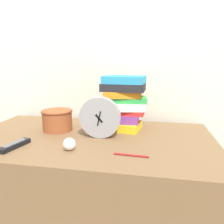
{
  "coord_description": "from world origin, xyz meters",
  "views": [
    {
      "loc": [
        0.3,
        -0.66,
        1.14
      ],
      "look_at": [
        0.1,
        0.43,
        0.89
      ],
      "focal_mm": 35.0,
      "sensor_mm": 36.0,
      "label": 1
    }
  ],
  "objects": [
    {
      "name": "book_stack",
      "position": [
        0.15,
        0.52,
        0.93
      ],
      "size": [
        0.26,
        0.22,
        0.29
      ],
      "color": "yellow",
      "rests_on": "desk"
    },
    {
      "name": "desk_clock",
      "position": [
        0.06,
        0.35,
        0.88
      ],
      "size": [
        0.2,
        0.04,
        0.2
      ],
      "color": "#99999E",
      "rests_on": "desk"
    },
    {
      "name": "tv_remote",
      "position": [
        -0.28,
        0.15,
        0.79
      ],
      "size": [
        0.07,
        0.16,
        0.02
      ],
      "color": "black",
      "rests_on": "desk"
    },
    {
      "name": "wall_back",
      "position": [
        0.0,
        0.76,
        1.2
      ],
      "size": [
        6.0,
        0.04,
        2.4
      ],
      "color": "silver",
      "rests_on": "ground_plane"
    },
    {
      "name": "pen",
      "position": [
        0.23,
        0.15,
        0.78
      ],
      "size": [
        0.14,
        0.02,
        0.01
      ],
      "color": "#B21E1E",
      "rests_on": "desk"
    },
    {
      "name": "crumpled_paper_ball",
      "position": [
        -0.03,
        0.16,
        0.8
      ],
      "size": [
        0.05,
        0.05,
        0.05
      ],
      "color": "white",
      "rests_on": "desk"
    },
    {
      "name": "basket",
      "position": [
        -0.2,
        0.42,
        0.84
      ],
      "size": [
        0.17,
        0.17,
        0.11
      ],
      "color": "#994C28",
      "rests_on": "desk"
    },
    {
      "name": "desk",
      "position": [
        0.0,
        0.35,
        0.39
      ],
      "size": [
        1.24,
        0.69,
        0.77
      ],
      "color": "brown",
      "rests_on": "ground_plane"
    }
  ]
}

